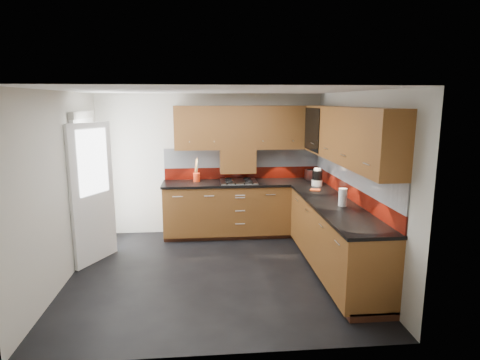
{
  "coord_description": "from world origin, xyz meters",
  "views": [
    {
      "loc": [
        -0.12,
        -5.08,
        2.27
      ],
      "look_at": [
        0.4,
        0.65,
        1.14
      ],
      "focal_mm": 30.0,
      "sensor_mm": 36.0,
      "label": 1
    }
  ],
  "objects": [
    {
      "name": "room",
      "position": [
        0.0,
        0.0,
        1.5
      ],
      "size": [
        4.0,
        3.8,
        2.64
      ],
      "color": "black"
    },
    {
      "name": "countertop",
      "position": [
        1.05,
        0.7,
        0.92
      ],
      "size": [
        2.72,
        3.22,
        0.04
      ],
      "color": "black",
      "rests_on": "base_cabinets"
    },
    {
      "name": "gas_hob",
      "position": [
        0.45,
        1.47,
        0.96
      ],
      "size": [
        0.61,
        0.53,
        0.05
      ],
      "color": "silver",
      "rests_on": "countertop"
    },
    {
      "name": "utensil_pot",
      "position": [
        -0.25,
        1.6,
        1.03
      ],
      "size": [
        0.11,
        0.11,
        0.41
      ],
      "color": "red",
      "rests_on": "countertop"
    },
    {
      "name": "base_cabinets",
      "position": [
        1.07,
        0.72,
        0.44
      ],
      "size": [
        2.7,
        3.2,
        0.95
      ],
      "color": "#5A3714",
      "rests_on": "room"
    },
    {
      "name": "back_door",
      "position": [
        -1.78,
        0.75,
        1.03
      ],
      "size": [
        0.42,
        1.19,
        2.04
      ],
      "color": "white",
      "rests_on": "room"
    },
    {
      "name": "paper_towel",
      "position": [
        1.66,
        -0.19,
        1.05
      ],
      "size": [
        0.13,
        0.13,
        0.23
      ],
      "primitive_type": "cylinder",
      "rotation": [
        0.0,
        0.0,
        -0.22
      ],
      "color": "white",
      "rests_on": "countertop"
    },
    {
      "name": "toaster",
      "position": [
        1.75,
        1.59,
        1.02
      ],
      "size": [
        0.26,
        0.17,
        0.18
      ],
      "color": "silver",
      "rests_on": "countertop"
    },
    {
      "name": "backsplash",
      "position": [
        1.28,
        0.93,
        1.21
      ],
      "size": [
        2.7,
        3.2,
        0.54
      ],
      "color": "maroon",
      "rests_on": "countertop"
    },
    {
      "name": "extractor_hood",
      "position": [
        0.45,
        1.64,
        1.28
      ],
      "size": [
        0.6,
        0.33,
        0.4
      ],
      "primitive_type": "cube",
      "color": "#5A3714",
      "rests_on": "room"
    },
    {
      "name": "glass_cabinet",
      "position": [
        1.71,
        1.07,
        1.87
      ],
      "size": [
        0.32,
        0.8,
        0.66
      ],
      "color": "black",
      "rests_on": "room"
    },
    {
      "name": "upper_cabinets",
      "position": [
        1.23,
        0.78,
        1.84
      ],
      "size": [
        2.5,
        3.2,
        0.72
      ],
      "color": "#5A3714",
      "rests_on": "room"
    },
    {
      "name": "food_processor",
      "position": [
        1.68,
        1.08,
        1.07
      ],
      "size": [
        0.17,
        0.17,
        0.29
      ],
      "color": "white",
      "rests_on": "countertop"
    },
    {
      "name": "orange_cloth",
      "position": [
        1.56,
        0.74,
        0.95
      ],
      "size": [
        0.18,
        0.17,
        0.02
      ],
      "primitive_type": "cube",
      "rotation": [
        0.0,
        0.0,
        -0.43
      ],
      "color": "#EE4D1A",
      "rests_on": "countertop"
    }
  ]
}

